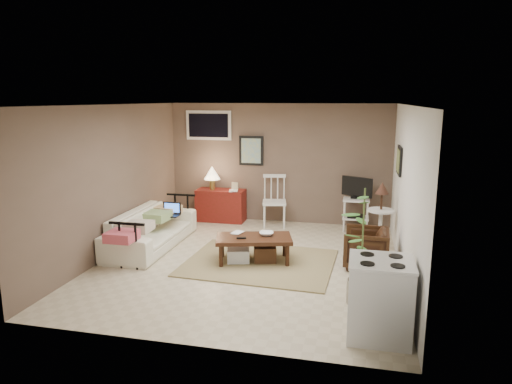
% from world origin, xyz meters
% --- Properties ---
extents(floor, '(5.00, 5.00, 0.00)m').
position_xyz_m(floor, '(0.00, 0.00, 0.00)').
color(floor, '#C1B293').
rests_on(floor, ground).
extents(art_back, '(0.50, 0.03, 0.60)m').
position_xyz_m(art_back, '(-0.55, 2.48, 1.45)').
color(art_back, black).
extents(art_right, '(0.03, 0.60, 0.45)m').
position_xyz_m(art_right, '(2.23, 1.05, 1.52)').
color(art_right, black).
extents(window, '(0.96, 0.03, 0.60)m').
position_xyz_m(window, '(-1.45, 2.48, 1.95)').
color(window, silver).
extents(rug, '(2.31, 1.89, 0.02)m').
position_xyz_m(rug, '(0.17, -0.01, 0.01)').
color(rug, '#908054').
rests_on(rug, floor).
extents(coffee_table, '(1.26, 0.87, 0.44)m').
position_xyz_m(coffee_table, '(0.07, 0.01, 0.24)').
color(coffee_table, '#35170E').
rests_on(coffee_table, floor).
extents(sofa, '(0.62, 2.13, 0.83)m').
position_xyz_m(sofa, '(-1.80, 0.38, 0.42)').
color(sofa, '#ECE7CC').
rests_on(sofa, floor).
extents(sofa_pillows, '(0.41, 2.03, 0.14)m').
position_xyz_m(sofa_pillows, '(-1.75, 0.13, 0.51)').
color(sofa_pillows, beige).
rests_on(sofa_pillows, sofa).
extents(sofa_end_rails, '(0.57, 2.13, 0.72)m').
position_xyz_m(sofa_end_rails, '(-1.68, 0.38, 0.36)').
color(sofa_end_rails, black).
rests_on(sofa_end_rails, floor).
extents(laptop, '(0.33, 0.24, 0.22)m').
position_xyz_m(laptop, '(-1.59, 0.74, 0.54)').
color(laptop, black).
rests_on(laptop, sofa).
extents(red_console, '(0.99, 0.44, 1.14)m').
position_xyz_m(red_console, '(-1.16, 2.25, 0.39)').
color(red_console, maroon).
rests_on(red_console, floor).
extents(spindle_chair, '(0.53, 0.53, 1.01)m').
position_xyz_m(spindle_chair, '(-0.00, 2.15, 0.47)').
color(spindle_chair, silver).
rests_on(spindle_chair, floor).
extents(tv_stand, '(0.57, 0.40, 1.04)m').
position_xyz_m(tv_stand, '(1.58, 2.16, 0.55)').
color(tv_stand, silver).
rests_on(tv_stand, floor).
extents(side_table, '(0.43, 0.43, 1.16)m').
position_xyz_m(side_table, '(1.99, 1.05, 0.72)').
color(side_table, silver).
rests_on(side_table, floor).
extents(armchair, '(0.62, 0.65, 0.65)m').
position_xyz_m(armchair, '(1.75, 0.20, 0.33)').
color(armchair, black).
rests_on(armchair, floor).
extents(potted_plant, '(0.37, 0.37, 1.48)m').
position_xyz_m(potted_plant, '(1.68, -1.10, 0.79)').
color(potted_plant, gray).
rests_on(potted_plant, floor).
extents(stove, '(0.66, 0.62, 0.86)m').
position_xyz_m(stove, '(1.87, -1.88, 0.43)').
color(stove, silver).
rests_on(stove, floor).
extents(bowl, '(0.22, 0.10, 0.22)m').
position_xyz_m(bowl, '(0.25, 0.13, 0.52)').
color(bowl, '#35170E').
rests_on(bowl, coffee_table).
extents(book_table, '(0.15, 0.05, 0.21)m').
position_xyz_m(book_table, '(-0.29, 0.16, 0.51)').
color(book_table, '#35170E').
rests_on(book_table, coffee_table).
extents(book_console, '(0.17, 0.06, 0.23)m').
position_xyz_m(book_console, '(-0.93, 2.13, 0.77)').
color(book_console, '#35170E').
rests_on(book_console, red_console).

